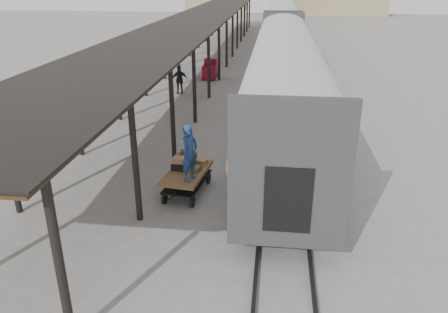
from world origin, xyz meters
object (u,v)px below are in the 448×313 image
luggage_tug (210,70)px  baggage_cart (187,176)px  pedestrian (180,80)px  porter (190,153)px

luggage_tug → baggage_cart: bearing=-84.5°
pedestrian → baggage_cart: bearing=81.4°
luggage_tug → pedestrian: pedestrian is taller
baggage_cart → porter: bearing=-61.2°
baggage_cart → pedestrian: pedestrian is taller
luggage_tug → porter: size_ratio=0.82×
porter → pedestrian: porter is taller
luggage_tug → porter: porter is taller
baggage_cart → pedestrian: 14.12m
baggage_cart → porter: 1.37m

